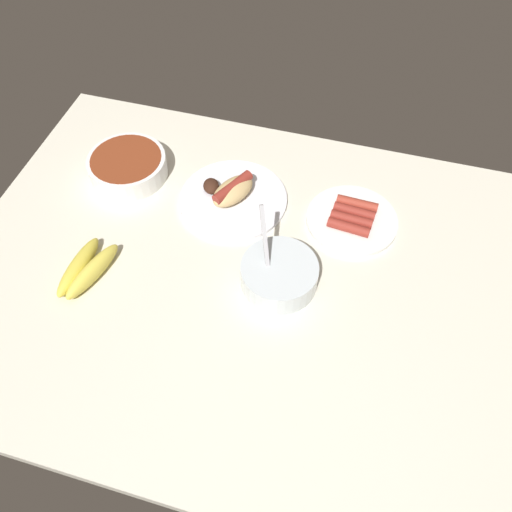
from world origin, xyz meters
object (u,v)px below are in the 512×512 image
banana_bunch (86,269)px  plate_hotdog_assembled (232,195)px  bowl_coleslaw (279,273)px  bowl_chili (128,166)px  plate_sausages (352,219)px

banana_bunch → plate_hotdog_assembled: 35.54cm
plate_hotdog_assembled → bowl_coleslaw: 24.41cm
plate_hotdog_assembled → bowl_chili: plate_hotdog_assembled is taller
plate_sausages → plate_hotdog_assembled: bearing=2.4°
banana_bunch → bowl_coleslaw: size_ratio=1.03×
bowl_coleslaw → banana_bunch: bearing=13.0°
banana_bunch → bowl_chili: bearing=-83.2°
bowl_chili → plate_sausages: 53.23cm
bowl_chili → plate_sausages: size_ratio=0.90×
plate_hotdog_assembled → plate_sausages: size_ratio=1.21×
bowl_coleslaw → plate_sausages: 23.01cm
bowl_coleslaw → plate_sausages: size_ratio=0.77×
bowl_chili → bowl_coleslaw: (-41.64, 19.99, 0.22)cm
bowl_coleslaw → plate_hotdog_assembled: bearing=-50.0°
banana_bunch → bowl_coleslaw: bearing=-167.0°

